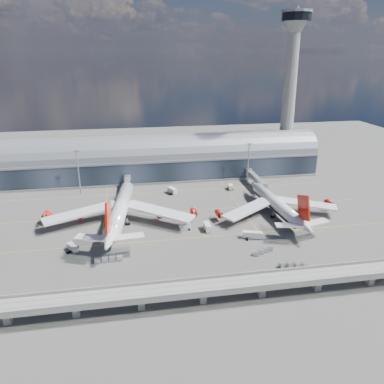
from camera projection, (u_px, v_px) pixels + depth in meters
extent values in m
plane|color=#474744|center=(180.00, 229.00, 173.24)|extent=(500.00, 500.00, 0.00)
cube|color=gold|center=(183.00, 239.00, 164.01)|extent=(200.00, 0.25, 0.01)
cube|color=gold|center=(174.00, 212.00, 191.68)|extent=(200.00, 0.25, 0.01)
cube|color=gold|center=(168.00, 191.00, 219.36)|extent=(200.00, 0.25, 0.01)
cube|color=gold|center=(105.00, 209.00, 195.37)|extent=(0.25, 80.00, 0.01)
cube|color=gold|center=(235.00, 200.00, 206.45)|extent=(0.25, 80.00, 0.01)
cube|color=#1E2632|center=(163.00, 166.00, 242.72)|extent=(200.00, 28.00, 14.00)
cylinder|color=gray|center=(163.00, 156.00, 240.25)|extent=(200.00, 28.00, 28.00)
cube|color=gray|center=(165.00, 162.00, 227.34)|extent=(200.00, 1.00, 1.20)
cube|color=gray|center=(163.00, 176.00, 244.97)|extent=(200.00, 30.00, 1.20)
cube|color=gray|center=(283.00, 163.00, 261.85)|extent=(18.00, 18.00, 8.00)
cone|color=gray|center=(289.00, 103.00, 247.40)|extent=(10.00, 10.00, 90.00)
cone|color=gray|center=(296.00, 25.00, 230.84)|extent=(16.00, 16.00, 8.00)
cylinder|color=black|center=(296.00, 17.00, 229.08)|extent=(18.00, 18.00, 5.00)
cylinder|color=gray|center=(297.00, 11.00, 228.03)|extent=(19.00, 19.00, 1.50)
cylinder|color=gray|center=(297.00, 8.00, 227.50)|extent=(2.40, 2.40, 3.00)
cube|color=gray|center=(203.00, 288.00, 120.57)|extent=(220.00, 8.50, 1.20)
cube|color=gray|center=(206.00, 292.00, 116.49)|extent=(220.00, 0.40, 1.20)
cube|color=gray|center=(201.00, 278.00, 123.87)|extent=(220.00, 0.40, 1.20)
cube|color=gray|center=(204.00, 289.00, 118.96)|extent=(220.00, 0.12, 0.12)
cube|color=gray|center=(202.00, 284.00, 121.72)|extent=(220.00, 0.12, 0.12)
cube|color=gray|center=(7.00, 316.00, 112.13)|extent=(2.20, 2.20, 5.00)
cube|color=gray|center=(76.00, 309.00, 115.29)|extent=(2.20, 2.20, 5.00)
cube|color=gray|center=(141.00, 302.00, 118.46)|extent=(2.20, 2.20, 5.00)
cube|color=gray|center=(203.00, 296.00, 121.62)|extent=(2.20, 2.20, 5.00)
cube|color=gray|center=(262.00, 289.00, 124.79)|extent=(2.20, 2.20, 5.00)
cube|color=gray|center=(317.00, 284.00, 127.96)|extent=(2.20, 2.20, 5.00)
cube|color=gray|center=(371.00, 278.00, 131.12)|extent=(2.20, 2.20, 5.00)
cylinder|color=gray|center=(79.00, 173.00, 211.65)|extent=(0.70, 0.70, 25.00)
cube|color=gray|center=(76.00, 151.00, 207.18)|extent=(3.00, 0.40, 1.00)
cylinder|color=gray|center=(248.00, 165.00, 227.48)|extent=(0.70, 0.70, 25.00)
cube|color=gray|center=(249.00, 144.00, 223.01)|extent=(3.00, 0.40, 1.00)
cylinder|color=white|center=(120.00, 208.00, 178.45)|extent=(13.94, 58.09, 6.96)
cone|color=white|center=(128.00, 186.00, 208.46)|extent=(7.97, 9.48, 6.96)
cone|color=white|center=(109.00, 241.00, 146.10)|extent=(8.50, 13.80, 6.96)
cube|color=red|center=(108.00, 217.00, 146.13)|extent=(2.34, 13.00, 14.40)
cube|color=white|center=(81.00, 213.00, 175.91)|extent=(35.85, 20.68, 2.81)
cube|color=white|center=(158.00, 211.00, 177.54)|extent=(33.71, 27.24, 2.81)
cylinder|color=red|center=(81.00, 215.00, 178.60)|extent=(4.12, 5.82, 3.48)
cylinder|color=red|center=(47.00, 215.00, 177.88)|extent=(4.12, 5.82, 3.48)
cylinder|color=red|center=(160.00, 213.00, 180.29)|extent=(4.12, 5.82, 3.48)
cylinder|color=red|center=(194.00, 212.00, 181.01)|extent=(4.12, 5.82, 3.48)
cylinder|color=gray|center=(126.00, 202.00, 199.26)|extent=(0.54, 0.54, 3.26)
cylinder|color=gray|center=(112.00, 222.00, 176.03)|extent=(0.65, 0.65, 3.26)
cylinder|color=gray|center=(127.00, 222.00, 176.34)|extent=(0.65, 0.65, 3.26)
cylinder|color=black|center=(113.00, 224.00, 176.39)|extent=(2.57, 1.91, 1.63)
cylinder|color=black|center=(127.00, 224.00, 176.70)|extent=(2.57, 1.91, 1.63)
cylinder|color=white|center=(276.00, 203.00, 186.88)|extent=(8.58, 47.97, 5.72)
cone|color=white|center=(255.00, 186.00, 211.31)|extent=(6.19, 8.22, 5.72)
cone|color=white|center=(305.00, 226.00, 160.37)|extent=(6.42, 12.16, 5.72)
cube|color=red|center=(304.00, 208.00, 160.43)|extent=(1.40, 11.82, 13.06)
cube|color=white|center=(248.00, 209.00, 182.06)|extent=(29.50, 22.26, 2.44)
cube|color=white|center=(306.00, 204.00, 188.66)|extent=(30.35, 19.54, 2.44)
cylinder|color=black|center=(276.00, 206.00, 187.44)|extent=(7.43, 43.03, 4.86)
cylinder|color=red|center=(246.00, 211.00, 184.36)|extent=(3.45, 5.11, 3.16)
cylinder|color=red|center=(219.00, 214.00, 181.43)|extent=(3.45, 5.11, 3.16)
cylinder|color=red|center=(305.00, 205.00, 191.21)|extent=(3.45, 5.11, 3.16)
cylinder|color=red|center=(329.00, 203.00, 194.14)|extent=(3.45, 5.11, 3.16)
cylinder|color=gray|center=(262.00, 199.00, 203.74)|extent=(0.49, 0.49, 2.96)
cylinder|color=gray|center=(273.00, 215.00, 184.14)|extent=(0.59, 0.59, 2.96)
cylinder|color=gray|center=(285.00, 214.00, 185.49)|extent=(0.59, 0.59, 2.96)
cylinder|color=black|center=(273.00, 217.00, 184.47)|extent=(2.26, 1.61, 1.48)
cylinder|color=black|center=(284.00, 216.00, 185.82)|extent=(2.26, 1.61, 1.48)
cube|color=gray|center=(127.00, 184.00, 215.70)|extent=(3.00, 24.00, 3.00)
cube|color=gray|center=(127.00, 191.00, 204.63)|extent=(3.60, 3.60, 3.40)
cylinder|color=gray|center=(127.00, 178.00, 226.77)|extent=(4.40, 4.40, 4.00)
cylinder|color=gray|center=(128.00, 197.00, 205.86)|extent=(0.50, 0.50, 3.40)
cylinder|color=black|center=(128.00, 200.00, 206.34)|extent=(1.40, 0.80, 0.80)
cube|color=gray|center=(256.00, 178.00, 225.98)|extent=(3.00, 28.00, 3.00)
cube|color=gray|center=(264.00, 186.00, 213.07)|extent=(3.60, 3.60, 3.40)
cylinder|color=gray|center=(248.00, 171.00, 238.90)|extent=(4.40, 4.40, 4.00)
cylinder|color=gray|center=(263.00, 192.00, 214.30)|extent=(0.50, 0.50, 3.40)
cylinder|color=black|center=(263.00, 194.00, 214.78)|extent=(1.40, 0.80, 0.80)
cube|color=silver|center=(73.00, 247.00, 153.61)|extent=(5.16, 6.67, 2.41)
cylinder|color=black|center=(76.00, 247.00, 155.80)|extent=(2.42, 1.91, 0.83)
cylinder|color=black|center=(70.00, 252.00, 152.17)|extent=(2.42, 1.91, 0.83)
cube|color=silver|center=(185.00, 226.00, 171.89)|extent=(5.48, 3.37, 2.65)
cylinder|color=black|center=(188.00, 229.00, 172.24)|extent=(1.44, 2.69, 0.92)
cylinder|color=black|center=(181.00, 229.00, 172.37)|extent=(1.44, 2.69, 0.92)
cube|color=silver|center=(253.00, 235.00, 163.89)|extent=(8.86, 4.95, 2.77)
cylinder|color=black|center=(257.00, 236.00, 165.51)|extent=(1.73, 2.83, 0.96)
cylinder|color=black|center=(247.00, 238.00, 163.14)|extent=(1.73, 2.83, 0.96)
cube|color=silver|center=(207.00, 227.00, 171.23)|extent=(2.74, 6.75, 2.90)
cylinder|color=black|center=(206.00, 227.00, 173.66)|extent=(2.81, 1.08, 1.00)
cylinder|color=black|center=(208.00, 231.00, 169.70)|extent=(2.81, 1.08, 1.00)
cube|color=silver|center=(231.00, 187.00, 222.12)|extent=(2.98, 5.19, 2.55)
cylinder|color=black|center=(229.00, 188.00, 223.91)|extent=(2.56, 1.25, 0.88)
cylinder|color=black|center=(232.00, 190.00, 221.13)|extent=(2.56, 1.25, 0.88)
cube|color=silver|center=(172.00, 190.00, 215.74)|extent=(5.36, 7.34, 2.98)
cylinder|color=black|center=(174.00, 191.00, 218.18)|extent=(3.03, 2.17, 1.03)
cylinder|color=black|center=(171.00, 194.00, 214.22)|extent=(3.03, 2.17, 1.03)
cube|color=gray|center=(98.00, 262.00, 145.10)|extent=(2.70, 1.87, 0.33)
cube|color=#B1B1B6|center=(97.00, 260.00, 144.80)|extent=(2.26, 1.74, 1.63)
cube|color=gray|center=(105.00, 261.00, 145.69)|extent=(2.70, 1.87, 0.33)
cube|color=#B1B1B6|center=(105.00, 260.00, 145.38)|extent=(2.26, 1.74, 1.63)
cube|color=gray|center=(112.00, 261.00, 146.27)|extent=(2.70, 1.87, 0.33)
cube|color=#B1B1B6|center=(112.00, 259.00, 145.96)|extent=(2.26, 1.74, 1.63)
cube|color=gray|center=(120.00, 260.00, 146.85)|extent=(2.70, 1.87, 0.33)
cube|color=#B1B1B6|center=(120.00, 258.00, 146.54)|extent=(2.26, 1.74, 1.63)
cube|color=gray|center=(282.00, 267.00, 142.19)|extent=(2.92, 2.26, 0.33)
cube|color=#B1B1B6|center=(282.00, 265.00, 141.89)|extent=(2.47, 2.06, 1.63)
cube|color=gray|center=(290.00, 267.00, 142.06)|extent=(2.92, 2.26, 0.33)
cube|color=#B1B1B6|center=(290.00, 265.00, 141.76)|extent=(2.47, 2.06, 1.63)
cube|color=gray|center=(297.00, 267.00, 141.93)|extent=(2.92, 2.26, 0.33)
cube|color=#B1B1B6|center=(297.00, 265.00, 141.63)|extent=(2.47, 2.06, 1.63)
cube|color=gray|center=(305.00, 267.00, 141.80)|extent=(2.92, 2.26, 0.33)
cube|color=#B1B1B6|center=(305.00, 265.00, 141.50)|extent=(2.47, 2.06, 1.63)
cube|color=gray|center=(256.00, 255.00, 150.38)|extent=(2.88, 2.45, 0.30)
cube|color=#B1B1B6|center=(256.00, 253.00, 150.10)|extent=(2.46, 2.19, 1.52)
cube|color=gray|center=(261.00, 253.00, 151.72)|extent=(2.88, 2.45, 0.30)
cube|color=#B1B1B6|center=(261.00, 251.00, 151.43)|extent=(2.46, 2.19, 1.52)
cube|color=gray|center=(266.00, 251.00, 153.05)|extent=(2.88, 2.45, 0.30)
cube|color=#B1B1B6|center=(266.00, 250.00, 152.76)|extent=(2.46, 2.19, 1.52)
cube|color=gray|center=(271.00, 250.00, 154.38)|extent=(2.88, 2.45, 0.30)
cube|color=#B1B1B6|center=(271.00, 248.00, 154.09)|extent=(2.46, 2.19, 1.52)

